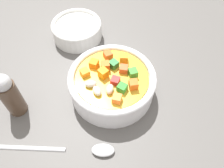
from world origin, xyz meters
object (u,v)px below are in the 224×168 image
Objects in this scene: soup_bowl_main at (112,83)px; side_bowl_small at (77,30)px; spoon at (70,149)px; pepper_shaker at (10,95)px.

soup_bowl_main is 1.42× the size of side_bowl_small.
soup_bowl_main reaches higher than spoon.
spoon is 1.82× the size of side_bowl_small.
side_bowl_small reaches higher than spoon.
pepper_shaker is (-15.92, -5.70, 1.84)cm from soup_bowl_main.
soup_bowl_main is 13.15cm from spoon.
soup_bowl_main reaches higher than side_bowl_small.
soup_bowl_main is 0.78× the size of spoon.
side_bowl_small is (-9.44, 13.93, -0.75)cm from soup_bowl_main.
soup_bowl_main is at bearing 19.69° from pepper_shaker.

